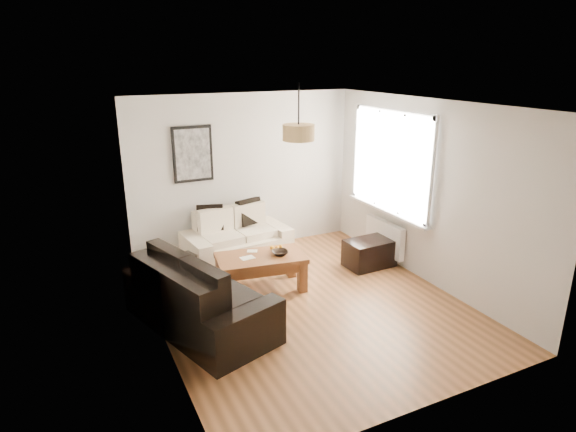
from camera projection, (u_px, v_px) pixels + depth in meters
name	position (u px, v px, depth m)	size (l,w,h in m)	color
floor	(308.00, 303.00, 6.44)	(4.50, 4.50, 0.00)	brown
ceiling	(310.00, 104.00, 5.63)	(3.80, 4.50, 0.00)	white
wall_back	(244.00, 174.00, 7.96)	(3.80, 0.04, 2.60)	silver
wall_front	(434.00, 282.00, 4.11)	(3.80, 0.04, 2.60)	silver
wall_left	(155.00, 233.00, 5.25)	(0.04, 4.50, 2.60)	silver
wall_right	(428.00, 193.00, 6.82)	(0.04, 4.50, 2.60)	silver
window_bay	(392.00, 162.00, 7.40)	(0.14, 1.90, 1.60)	white
radiator	(385.00, 237.00, 7.76)	(0.10, 0.90, 0.52)	white
poster	(193.00, 154.00, 7.46)	(0.62, 0.04, 0.87)	black
pendant_shade	(299.00, 133.00, 6.00)	(0.40, 0.40, 0.20)	tan
loveseat_cream	(237.00, 237.00, 7.70)	(1.62, 0.88, 0.81)	beige
sofa_leather	(200.00, 294.00, 5.78)	(1.99, 0.97, 0.86)	black
coffee_table	(261.00, 272.00, 6.79)	(1.21, 0.66, 0.50)	brown
ottoman	(369.00, 253.00, 7.55)	(0.74, 0.48, 0.42)	black
cushion_left	(210.00, 218.00, 7.62)	(0.41, 0.13, 0.41)	black
cushion_right	(250.00, 212.00, 7.89)	(0.42, 0.13, 0.42)	black
fruit_bowl	(280.00, 253.00, 6.75)	(0.23, 0.23, 0.06)	black
orange_a	(277.00, 248.00, 6.90)	(0.06, 0.06, 0.06)	orange
orange_b	(280.00, 247.00, 6.94)	(0.06, 0.06, 0.06)	orange
orange_c	(272.00, 248.00, 6.89)	(0.06, 0.06, 0.06)	orange
papers	(248.00, 258.00, 6.64)	(0.19, 0.13, 0.01)	white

